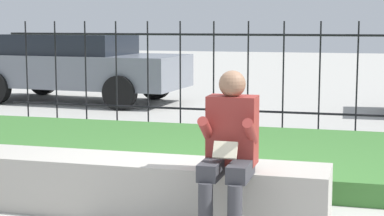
# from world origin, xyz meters

# --- Properties ---
(stone_bench) EXTENTS (3.19, 0.59, 0.48)m
(stone_bench) POSITION_xyz_m (-0.39, 0.00, 0.21)
(stone_bench) COLOR #ADA89E
(stone_bench) RESTS_ON ground_plane
(person_seated_reader) EXTENTS (0.42, 0.73, 1.28)m
(person_seated_reader) POSITION_xyz_m (0.45, -0.33, 0.71)
(person_seated_reader) COLOR black
(person_seated_reader) RESTS_ON ground_plane
(grass_berm) EXTENTS (10.36, 2.85, 0.22)m
(grass_berm) POSITION_xyz_m (0.00, 2.12, 0.11)
(grass_berm) COLOR #3D7533
(grass_berm) RESTS_ON ground_plane
(iron_fence) EXTENTS (8.36, 0.03, 1.66)m
(iron_fence) POSITION_xyz_m (-0.00, 4.27, 0.87)
(iron_fence) COLOR black
(iron_fence) RESTS_ON ground_plane
(car_parked_left) EXTENTS (4.59, 2.19, 1.40)m
(car_parked_left) POSITION_xyz_m (-4.42, 7.10, 0.76)
(car_parked_left) COLOR slate
(car_parked_left) RESTS_ON ground_plane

